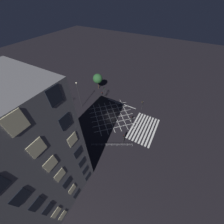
{
  "coord_description": "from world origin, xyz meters",
  "views": [
    {
      "loc": [
        -24.58,
        -13.68,
        29.9
      ],
      "look_at": [
        0.0,
        0.0,
        1.65
      ],
      "focal_mm": 20.0,
      "sensor_mm": 36.0,
      "label": 1
    }
  ],
  "objects_px": {
    "traffic_light_sw_cross": "(124,137)",
    "street_lamp_east": "(78,91)",
    "traffic_light_ne_main": "(104,93)",
    "street_lamp_west": "(55,101)",
    "traffic_light_median_south": "(131,119)",
    "street_tree_near": "(98,79)",
    "traffic_light_ne_cross": "(104,90)",
    "traffic_light_se_cross": "(142,103)",
    "traffic_light_sw_main": "(124,139)"
  },
  "relations": [
    {
      "from": "traffic_light_sw_cross",
      "to": "traffic_light_se_cross",
      "type": "distance_m",
      "value": 14.5
    },
    {
      "from": "traffic_light_sw_cross",
      "to": "street_lamp_east",
      "type": "relative_size",
      "value": 0.34
    },
    {
      "from": "traffic_light_median_south",
      "to": "street_tree_near",
      "type": "xyz_separation_m",
      "value": [
        11.41,
        19.28,
        2.03
      ]
    },
    {
      "from": "traffic_light_sw_cross",
      "to": "street_lamp_east",
      "type": "height_order",
      "value": "street_lamp_east"
    },
    {
      "from": "street_lamp_west",
      "to": "traffic_light_median_south",
      "type": "bearing_deg",
      "value": -72.49
    },
    {
      "from": "traffic_light_ne_cross",
      "to": "street_tree_near",
      "type": "xyz_separation_m",
      "value": [
        3.44,
        4.94,
        1.51
      ]
    },
    {
      "from": "traffic_light_median_south",
      "to": "street_tree_near",
      "type": "relative_size",
      "value": 0.55
    },
    {
      "from": "street_lamp_east",
      "to": "street_lamp_west",
      "type": "height_order",
      "value": "street_lamp_east"
    },
    {
      "from": "traffic_light_sw_main",
      "to": "traffic_light_se_cross",
      "type": "height_order",
      "value": "traffic_light_se_cross"
    },
    {
      "from": "traffic_light_ne_main",
      "to": "traffic_light_median_south",
      "type": "distance_m",
      "value": 15.24
    },
    {
      "from": "traffic_light_ne_cross",
      "to": "street_tree_near",
      "type": "bearing_deg",
      "value": 145.11
    },
    {
      "from": "traffic_light_median_south",
      "to": "street_lamp_east",
      "type": "xyz_separation_m",
      "value": [
        -0.98,
        18.19,
        4.12
      ]
    },
    {
      "from": "traffic_light_se_cross",
      "to": "street_tree_near",
      "type": "xyz_separation_m",
      "value": [
        3.6,
        19.87,
        1.69
      ]
    },
    {
      "from": "traffic_light_se_cross",
      "to": "street_lamp_east",
      "type": "xyz_separation_m",
      "value": [
        -8.79,
        18.78,
        3.77
      ]
    },
    {
      "from": "traffic_light_ne_main",
      "to": "street_lamp_west",
      "type": "xyz_separation_m",
      "value": [
        -13.67,
        8.6,
        2.75
      ]
    },
    {
      "from": "street_lamp_west",
      "to": "traffic_light_se_cross",
      "type": "bearing_deg",
      "value": -57.04
    },
    {
      "from": "traffic_light_se_cross",
      "to": "traffic_light_median_south",
      "type": "relative_size",
      "value": 1.14
    },
    {
      "from": "traffic_light_sw_main",
      "to": "traffic_light_median_south",
      "type": "bearing_deg",
      "value": 7.09
    },
    {
      "from": "traffic_light_ne_main",
      "to": "street_lamp_west",
      "type": "distance_m",
      "value": 16.38
    },
    {
      "from": "traffic_light_sw_cross",
      "to": "traffic_light_se_cross",
      "type": "relative_size",
      "value": 0.83
    },
    {
      "from": "traffic_light_sw_main",
      "to": "traffic_light_se_cross",
      "type": "relative_size",
      "value": 0.85
    },
    {
      "from": "traffic_light_sw_main",
      "to": "street_lamp_east",
      "type": "bearing_deg",
      "value": 72.05
    },
    {
      "from": "traffic_light_median_south",
      "to": "traffic_light_sw_cross",
      "type": "bearing_deg",
      "value": 96.22
    },
    {
      "from": "traffic_light_median_south",
      "to": "traffic_light_ne_main",
      "type": "bearing_deg",
      "value": -25.78
    },
    {
      "from": "traffic_light_se_cross",
      "to": "street_lamp_east",
      "type": "distance_m",
      "value": 21.07
    },
    {
      "from": "traffic_light_median_south",
      "to": "street_lamp_west",
      "type": "bearing_deg",
      "value": 17.51
    },
    {
      "from": "traffic_light_ne_main",
      "to": "street_tree_near",
      "type": "distance_m",
      "value": 7.53
    },
    {
      "from": "traffic_light_sw_cross",
      "to": "street_tree_near",
      "type": "distance_m",
      "value": 27.07
    },
    {
      "from": "traffic_light_sw_cross",
      "to": "traffic_light_median_south",
      "type": "xyz_separation_m",
      "value": [
        6.69,
        0.73,
        0.12
      ]
    },
    {
      "from": "traffic_light_sw_cross",
      "to": "street_lamp_west",
      "type": "height_order",
      "value": "street_lamp_west"
    },
    {
      "from": "traffic_light_sw_main",
      "to": "traffic_light_ne_cross",
      "type": "bearing_deg",
      "value": 45.2
    },
    {
      "from": "traffic_light_sw_main",
      "to": "traffic_light_ne_cross",
      "type": "height_order",
      "value": "traffic_light_ne_cross"
    },
    {
      "from": "traffic_light_se_cross",
      "to": "traffic_light_sw_main",
      "type": "bearing_deg",
      "value": 91.18
    },
    {
      "from": "traffic_light_sw_main",
      "to": "street_lamp_west",
      "type": "relative_size",
      "value": 0.41
    },
    {
      "from": "traffic_light_sw_main",
      "to": "traffic_light_ne_cross",
      "type": "distance_m",
      "value": 21.48
    },
    {
      "from": "traffic_light_ne_main",
      "to": "street_lamp_west",
      "type": "height_order",
      "value": "street_lamp_west"
    },
    {
      "from": "traffic_light_sw_cross",
      "to": "traffic_light_median_south",
      "type": "relative_size",
      "value": 0.95
    },
    {
      "from": "street_lamp_west",
      "to": "street_tree_near",
      "type": "height_order",
      "value": "street_lamp_west"
    },
    {
      "from": "traffic_light_ne_cross",
      "to": "street_lamp_west",
      "type": "xyz_separation_m",
      "value": [
        -15.01,
        7.97,
        2.57
      ]
    },
    {
      "from": "traffic_light_se_cross",
      "to": "street_lamp_west",
      "type": "height_order",
      "value": "street_lamp_west"
    },
    {
      "from": "traffic_light_se_cross",
      "to": "street_lamp_east",
      "type": "bearing_deg",
      "value": 25.09
    },
    {
      "from": "traffic_light_median_south",
      "to": "street_lamp_east",
      "type": "relative_size",
      "value": 0.35
    },
    {
      "from": "traffic_light_median_south",
      "to": "traffic_light_ne_cross",
      "type": "relative_size",
      "value": 0.82
    },
    {
      "from": "traffic_light_sw_main",
      "to": "traffic_light_median_south",
      "type": "height_order",
      "value": "traffic_light_median_south"
    },
    {
      "from": "traffic_light_ne_main",
      "to": "traffic_light_median_south",
      "type": "xyz_separation_m",
      "value": [
        -6.63,
        -13.72,
        -0.34
      ]
    },
    {
      "from": "traffic_light_ne_main",
      "to": "traffic_light_sw_main",
      "type": "height_order",
      "value": "traffic_light_ne_main"
    },
    {
      "from": "traffic_light_se_cross",
      "to": "traffic_light_ne_main",
      "type": "bearing_deg",
      "value": 4.72
    },
    {
      "from": "traffic_light_sw_main",
      "to": "street_tree_near",
      "type": "bearing_deg",
      "value": 47.37
    },
    {
      "from": "traffic_light_median_south",
      "to": "traffic_light_ne_cross",
      "type": "distance_m",
      "value": 16.42
    },
    {
      "from": "traffic_light_se_cross",
      "to": "traffic_light_ne_cross",
      "type": "distance_m",
      "value": 14.93
    }
  ]
}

